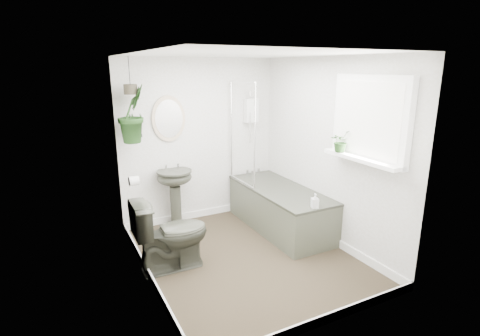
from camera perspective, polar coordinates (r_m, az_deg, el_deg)
name	(u,v)px	position (r m, az deg, el deg)	size (l,w,h in m)	color
floor	(246,257)	(4.57, 0.89, -13.38)	(2.30, 2.80, 0.02)	black
ceiling	(247,53)	(4.02, 1.03, 17.09)	(2.30, 2.80, 0.02)	white
wall_back	(200,141)	(5.40, -6.16, 4.13)	(2.30, 0.02, 2.30)	white
wall_front	(331,202)	(3.03, 13.70, -5.03)	(2.30, 0.02, 2.30)	white
wall_left	(141,176)	(3.76, -14.84, -1.18)	(0.02, 2.80, 2.30)	white
wall_right	(328,152)	(4.79, 13.28, 2.40)	(0.02, 2.80, 2.30)	white
skirting	(246,252)	(4.54, 0.89, -12.72)	(2.30, 2.80, 0.10)	white
bathtub	(280,208)	(5.21, 6.10, -6.13)	(0.72, 1.72, 0.58)	#313329
bath_screen	(242,134)	(5.19, 0.36, 5.23)	(0.04, 0.72, 1.40)	silver
shower_box	(251,110)	(5.61, 1.71, 8.76)	(0.20, 0.10, 0.35)	white
oval_mirror	(169,119)	(5.16, -10.80, 7.39)	(0.46, 0.03, 0.62)	#C9AF90
wall_sconce	(140,128)	(5.07, -15.06, 5.85)	(0.04, 0.04, 0.22)	black
toilet_roll_holder	(134,181)	(4.50, -15.88, -1.90)	(0.11, 0.11, 0.11)	white
window_recess	(370,119)	(4.16, 19.23, 7.08)	(0.08, 1.00, 0.90)	white
window_sill	(362,159)	(4.18, 18.06, 1.35)	(0.18, 1.00, 0.04)	white
window_blinds	(367,119)	(4.12, 18.79, 7.06)	(0.01, 0.86, 0.76)	white
toilet	(171,234)	(4.22, -10.46, -9.82)	(0.46, 0.80, 0.82)	#313329
pedestal_sink	(176,198)	(5.29, -9.80, -4.58)	(0.48, 0.41, 0.81)	#313329
sill_plant	(340,141)	(4.33, 15.03, 3.98)	(0.22, 0.19, 0.25)	black
hanging_plant	(132,114)	(4.81, -16.09, 7.94)	(0.39, 0.31, 0.71)	black
soap_bottle	(315,201)	(4.46, 11.34, -4.92)	(0.08, 0.08, 0.17)	black
hanging_pot	(130,89)	(4.79, -16.35, 11.44)	(0.16, 0.16, 0.12)	#312D21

